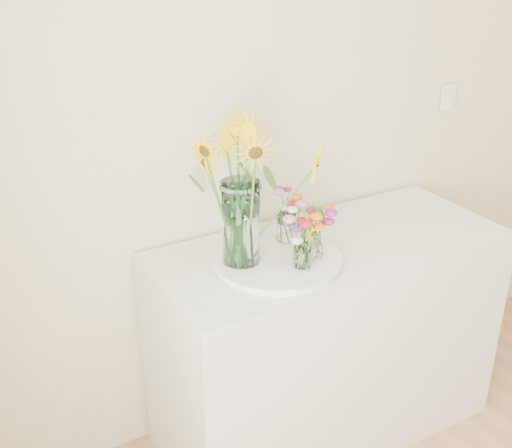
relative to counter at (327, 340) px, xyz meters
name	(u,v)px	position (x,y,z in m)	size (l,w,h in m)	color
counter	(327,340)	(0.00, 0.00, 0.00)	(1.40, 0.60, 0.90)	white
tray	(277,262)	(-0.28, -0.04, 0.46)	(0.45, 0.45, 0.03)	white
mason_jar	(241,223)	(-0.40, 0.00, 0.63)	(0.13, 0.13, 0.31)	#B5ECEE
sunflower_bouquet	(241,193)	(-0.40, 0.00, 0.74)	(0.73, 0.73, 0.53)	yellow
small_vase_a	(302,254)	(-0.23, -0.14, 0.53)	(0.06, 0.06, 0.11)	white
wildflower_posy_a	(303,242)	(-0.23, -0.14, 0.57)	(0.18, 0.18, 0.20)	orange
small_vase_b	(310,241)	(-0.17, -0.09, 0.54)	(0.09, 0.09, 0.13)	white
wildflower_posy_b	(311,230)	(-0.17, -0.09, 0.58)	(0.21, 0.21, 0.22)	orange
small_vase_c	(286,226)	(-0.17, 0.06, 0.54)	(0.07, 0.07, 0.12)	white
wildflower_posy_c	(287,216)	(-0.17, 0.06, 0.58)	(0.17, 0.17, 0.21)	orange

